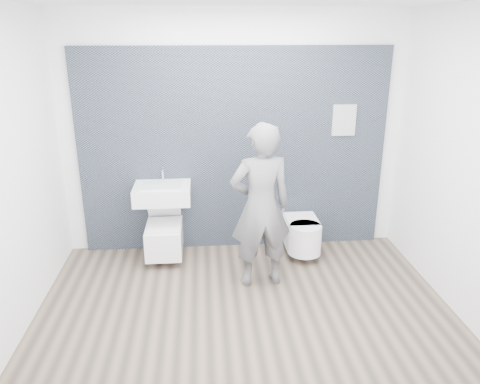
{
  "coord_description": "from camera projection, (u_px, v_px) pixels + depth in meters",
  "views": [
    {
      "loc": [
        -0.37,
        -3.87,
        2.57
      ],
      "look_at": [
        0.0,
        0.6,
        1.0
      ],
      "focal_mm": 35.0,
      "sensor_mm": 36.0,
      "label": 1
    }
  ],
  "objects": [
    {
      "name": "ground",
      "position": [
        245.0,
        310.0,
        4.52
      ],
      "size": [
        4.0,
        4.0,
        0.0
      ],
      "primitive_type": "plane",
      "color": "brown",
      "rests_on": "ground"
    },
    {
      "name": "room_shell",
      "position": [
        246.0,
        133.0,
        3.95
      ],
      "size": [
        4.0,
        4.0,
        4.0
      ],
      "color": "white",
      "rests_on": "ground"
    },
    {
      "name": "tile_wall",
      "position": [
        234.0,
        244.0,
        5.91
      ],
      "size": [
        3.6,
        0.06,
        2.4
      ],
      "primitive_type": "cube",
      "color": "black",
      "rests_on": "ground"
    },
    {
      "name": "washbasin",
      "position": [
        162.0,
        193.0,
        5.32
      ],
      "size": [
        0.64,
        0.48,
        0.48
      ],
      "color": "white",
      "rests_on": "ground"
    },
    {
      "name": "toilet_square",
      "position": [
        164.0,
        236.0,
        5.44
      ],
      "size": [
        0.41,
        0.59,
        0.71
      ],
      "color": "white",
      "rests_on": "ground"
    },
    {
      "name": "toilet_rounded",
      "position": [
        303.0,
        235.0,
        5.54
      ],
      "size": [
        0.39,
        0.66,
        0.35
      ],
      "color": "white",
      "rests_on": "ground"
    },
    {
      "name": "info_placard",
      "position": [
        335.0,
        242.0,
        5.96
      ],
      "size": [
        0.27,
        0.03,
        0.36
      ],
      "primitive_type": "cube",
      "color": "white",
      "rests_on": "ground"
    },
    {
      "name": "visitor",
      "position": [
        261.0,
        207.0,
        4.74
      ],
      "size": [
        0.68,
        0.5,
        1.73
      ],
      "primitive_type": "imported",
      "rotation": [
        0.0,
        0.0,
        3.27
      ],
      "color": "slate",
      "rests_on": "ground"
    }
  ]
}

